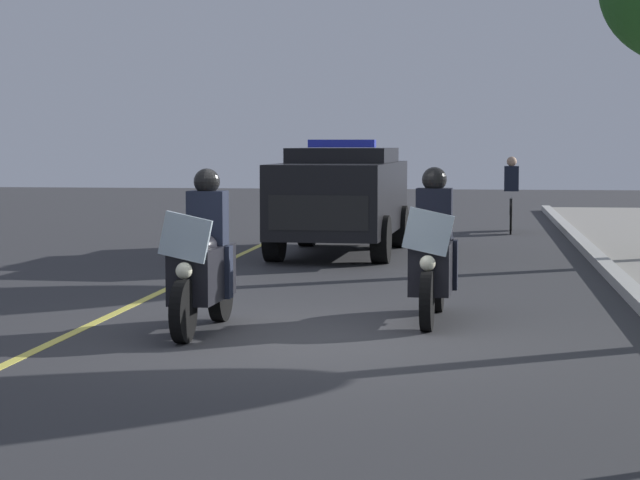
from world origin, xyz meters
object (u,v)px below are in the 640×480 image
object	(u,v)px
police_suv	(341,195)
cyclist_background	(511,195)
police_motorcycle_lead_left	(203,266)
police_motorcycle_lead_right	(433,259)

from	to	relation	value
police_suv	cyclist_background	bearing A→B (deg)	150.81
cyclist_background	police_suv	bearing A→B (deg)	-29.19
police_motorcycle_lead_left	cyclist_background	distance (m)	15.13
police_motorcycle_lead_right	police_motorcycle_lead_left	bearing A→B (deg)	-65.73
police_suv	cyclist_background	world-z (taller)	police_suv
police_motorcycle_lead_right	cyclist_background	size ratio (longest dim) A/B	1.22
police_motorcycle_lead_right	police_suv	world-z (taller)	police_suv
police_motorcycle_lead_left	police_suv	bearing A→B (deg)	177.23
police_motorcycle_lead_right	police_suv	xyz separation A→B (m)	(-7.96, -1.94, 0.37)
police_motorcycle_lead_left	police_motorcycle_lead_right	distance (m)	2.60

